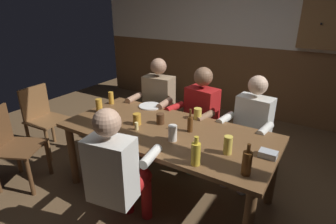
{
  "coord_description": "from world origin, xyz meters",
  "views": [
    {
      "loc": [
        1.28,
        -2.21,
        1.9
      ],
      "look_at": [
        0.0,
        -0.17,
        0.92
      ],
      "focal_mm": 29.09,
      "sensor_mm": 36.0,
      "label": 1
    }
  ],
  "objects": [
    {
      "name": "pint_glass_0",
      "position": [
        0.66,
        -0.3,
        0.82
      ],
      "size": [
        0.07,
        0.07,
        0.16
      ],
      "primitive_type": "cylinder",
      "color": "#E5C64C",
      "rests_on": "dining_table"
    },
    {
      "name": "back_wall_upper",
      "position": [
        0.0,
        2.47,
        1.92
      ],
      "size": [
        6.09,
        0.12,
        1.44
      ],
      "primitive_type": "cube",
      "color": "silver"
    },
    {
      "name": "dining_table",
      "position": [
        0.0,
        -0.19,
        0.65
      ],
      "size": [
        2.08,
        0.97,
        0.74
      ],
      "color": "brown",
      "rests_on": "ground_plane"
    },
    {
      "name": "condiment_caddy",
      "position": [
        0.96,
        -0.18,
        0.76
      ],
      "size": [
        0.14,
        0.1,
        0.05
      ],
      "primitive_type": "cube",
      "color": "#B2B7BC",
      "rests_on": "dining_table"
    },
    {
      "name": "pint_glass_4",
      "position": [
        -0.13,
        -0.1,
        0.79
      ],
      "size": [
        0.08,
        0.08,
        0.11
      ],
      "primitive_type": "cylinder",
      "color": "#4C2D19",
      "rests_on": "dining_table"
    },
    {
      "name": "pint_glass_3",
      "position": [
        0.13,
        0.21,
        0.8
      ],
      "size": [
        0.08,
        0.08,
        0.12
      ],
      "primitive_type": "cylinder",
      "color": "#E5C64C",
      "rests_on": "dining_table"
    },
    {
      "name": "person_2",
      "position": [
        0.62,
        0.51,
        0.65
      ],
      "size": [
        0.54,
        0.55,
        1.19
      ],
      "rotation": [
        0.0,
        0.0,
        3.03
      ],
      "color": "silver",
      "rests_on": "ground_plane"
    },
    {
      "name": "wall_dart_cabinet",
      "position": [
        0.98,
        2.34,
        1.61
      ],
      "size": [
        0.56,
        0.15,
        0.7
      ],
      "color": "brown"
    },
    {
      "name": "pint_glass_7",
      "position": [
        0.16,
        -0.35,
        0.81
      ],
      "size": [
        0.08,
        0.08,
        0.15
      ],
      "primitive_type": "cylinder",
      "color": "white",
      "rests_on": "dining_table"
    },
    {
      "name": "pint_glass_6",
      "position": [
        -0.46,
        -0.45,
        0.81
      ],
      "size": [
        0.07,
        0.07,
        0.14
      ],
      "primitive_type": "cylinder",
      "color": "gold",
      "rests_on": "dining_table"
    },
    {
      "name": "bottle_0",
      "position": [
        0.51,
        -0.59,
        0.84
      ],
      "size": [
        0.07,
        0.07,
        0.24
      ],
      "color": "gold",
      "rests_on": "dining_table"
    },
    {
      "name": "pint_glass_1",
      "position": [
        -0.89,
        -0.21,
        0.81
      ],
      "size": [
        0.07,
        0.07,
        0.15
      ],
      "primitive_type": "cylinder",
      "color": "gold",
      "rests_on": "dining_table"
    },
    {
      "name": "chair_empty_near_left",
      "position": [
        -1.88,
        -0.29,
        0.48
      ],
      "size": [
        0.46,
        0.46,
        0.88
      ],
      "rotation": [
        0.0,
        0.0,
        -1.51
      ],
      "color": "brown",
      "rests_on": "ground_plane"
    },
    {
      "name": "table_candle",
      "position": [
        -0.25,
        -0.35,
        0.78
      ],
      "size": [
        0.04,
        0.04,
        0.08
      ],
      "primitive_type": "cylinder",
      "color": "#F9E08C",
      "rests_on": "dining_table"
    },
    {
      "name": "bottle_2",
      "position": [
        0.88,
        -0.51,
        0.83
      ],
      "size": [
        0.07,
        0.07,
        0.25
      ],
      "color": "#593314",
      "rests_on": "dining_table"
    },
    {
      "name": "plate_0",
      "position": [
        -0.51,
        0.23,
        0.74
      ],
      "size": [
        0.27,
        0.27,
        0.01
      ],
      "primitive_type": "cylinder",
      "color": "white",
      "rests_on": "dining_table"
    },
    {
      "name": "person_0",
      "position": [
        -0.62,
        0.53,
        0.69
      ],
      "size": [
        0.54,
        0.55,
        1.24
      ],
      "rotation": [
        0.0,
        0.0,
        3.23
      ],
      "color": "#997F60",
      "rests_on": "ground_plane"
    },
    {
      "name": "chair_empty_near_right",
      "position": [
        -1.5,
        -0.94,
        0.48
      ],
      "size": [
        0.59,
        0.59,
        0.88
      ],
      "rotation": [
        0.0,
        0.0,
        -1.11
      ],
      "color": "brown",
      "rests_on": "ground_plane"
    },
    {
      "name": "bottle_1",
      "position": [
        0.21,
        -0.11,
        0.82
      ],
      "size": [
        0.05,
        0.05,
        0.23
      ],
      "color": "#593314",
      "rests_on": "dining_table"
    },
    {
      "name": "pint_glass_5",
      "position": [
        -0.97,
        0.07,
        0.81
      ],
      "size": [
        0.06,
        0.06,
        0.15
      ],
      "primitive_type": "cylinder",
      "color": "gold",
      "rests_on": "dining_table"
    },
    {
      "name": "ground_plane",
      "position": [
        0.0,
        0.0,
        0.0
      ],
      "size": [
        7.31,
        7.31,
        0.0
      ],
      "primitive_type": "plane",
      "color": "brown"
    },
    {
      "name": "back_wall_wainscot",
      "position": [
        0.0,
        2.47,
        0.6
      ],
      "size": [
        6.09,
        0.12,
        1.2
      ],
      "primitive_type": "cube",
      "color": "brown",
      "rests_on": "ground_plane"
    },
    {
      "name": "person_3",
      "position": [
        -0.01,
        -0.9,
        0.67
      ],
      "size": [
        0.54,
        0.58,
        1.22
      ],
      "rotation": [
        0.0,
        0.0,
        0.17
      ],
      "color": "silver",
      "rests_on": "ground_plane"
    },
    {
      "name": "person_1",
      "position": [
        -0.01,
        0.53,
        0.67
      ],
      "size": [
        0.55,
        0.58,
        1.21
      ],
      "rotation": [
        0.0,
        0.0,
        2.98
      ],
      "color": "#AD1919",
      "rests_on": "ground_plane"
    },
    {
      "name": "pint_glass_2",
      "position": [
        -0.32,
        -0.25,
        0.8
      ],
      "size": [
        0.08,
        0.08,
        0.12
      ],
      "primitive_type": "cylinder",
      "color": "gold",
      "rests_on": "dining_table"
    }
  ]
}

